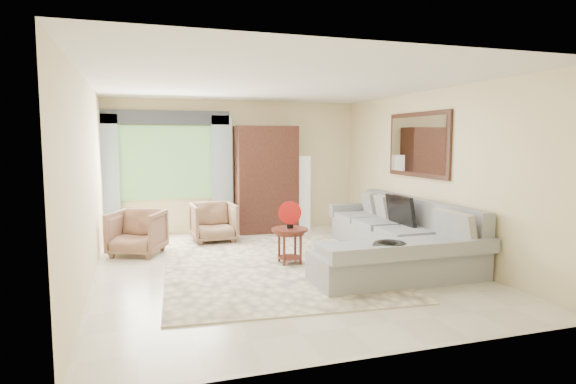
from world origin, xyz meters
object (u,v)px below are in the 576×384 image
object	(u,v)px
sectional_sofa	(395,243)
armchair_left	(137,233)
tv_screen	(400,210)
coffee_table	(290,245)
armoire	(266,179)
potted_plant	(124,224)
floor_lamp	(303,193)
armchair_right	(213,222)

from	to	relation	value
sectional_sofa	armchair_left	world-z (taller)	sectional_sofa
tv_screen	coffee_table	bearing A→B (deg)	-179.51
tv_screen	armoire	xyz separation A→B (m)	(-1.50, 2.58, 0.33)
coffee_table	potted_plant	world-z (taller)	potted_plant
tv_screen	coffee_table	world-z (taller)	tv_screen
tv_screen	coffee_table	xyz separation A→B (m)	(-1.84, -0.02, -0.44)
coffee_table	potted_plant	size ratio (longest dim) A/B	0.96
coffee_table	armchair_left	xyz separation A→B (m)	(-2.13, 1.33, 0.07)
floor_lamp	armchair_right	bearing A→B (deg)	-159.99
sectional_sofa	coffee_table	bearing A→B (deg)	169.06
armchair_left	sectional_sofa	bearing A→B (deg)	-0.20
sectional_sofa	armchair_right	xyz separation A→B (m)	(-2.39, 2.24, 0.07)
sectional_sofa	potted_plant	size ratio (longest dim) A/B	6.16
armchair_right	armoire	size ratio (longest dim) A/B	0.37
armchair_right	armoire	distance (m)	1.50
armchair_left	armoire	size ratio (longest dim) A/B	0.37
sectional_sofa	armoire	world-z (taller)	armoire
potted_plant	floor_lamp	size ratio (longest dim) A/B	0.37
tv_screen	potted_plant	size ratio (longest dim) A/B	1.32
armchair_right	sectional_sofa	bearing A→B (deg)	-45.38
armchair_left	armchair_right	bearing A→B (deg)	48.50
armchair_right	floor_lamp	bearing A→B (deg)	17.78
potted_plant	tv_screen	bearing A→B (deg)	-31.90
tv_screen	sectional_sofa	bearing A→B (deg)	-129.77
floor_lamp	coffee_table	bearing A→B (deg)	-113.33
armchair_left	armchair_right	xyz separation A→B (m)	(1.32, 0.61, -0.00)
armchair_right	potted_plant	world-z (taller)	armchair_right
coffee_table	floor_lamp	size ratio (longest dim) A/B	0.36
armchair_left	armoire	bearing A→B (deg)	50.62
tv_screen	armchair_right	world-z (taller)	tv_screen
sectional_sofa	armchair_left	bearing A→B (deg)	156.28
armchair_left	armchair_right	world-z (taller)	armchair_left
sectional_sofa	armchair_right	distance (m)	3.28
floor_lamp	sectional_sofa	bearing A→B (deg)	-81.67
sectional_sofa	armoire	xyz separation A→B (m)	(-1.23, 2.90, 0.77)
sectional_sofa	armchair_left	xyz separation A→B (m)	(-3.71, 1.63, 0.07)
coffee_table	armoire	size ratio (longest dim) A/B	0.26
coffee_table	armchair_left	size ratio (longest dim) A/B	0.69
sectional_sofa	coffee_table	distance (m)	1.61
armchair_left	coffee_table	bearing A→B (deg)	-8.34
sectional_sofa	tv_screen	distance (m)	0.60
armchair_right	floor_lamp	size ratio (longest dim) A/B	0.52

